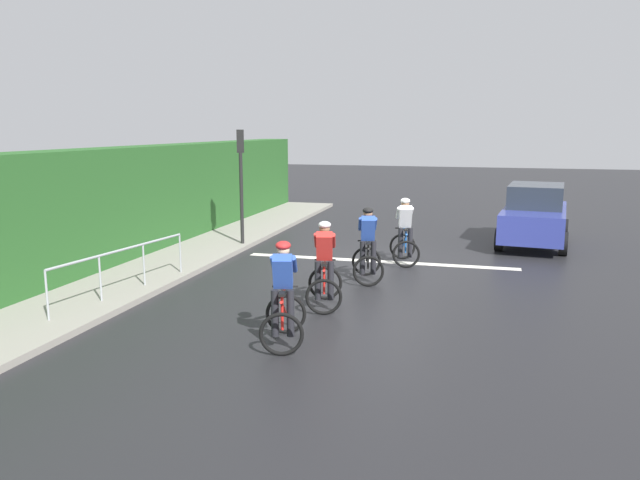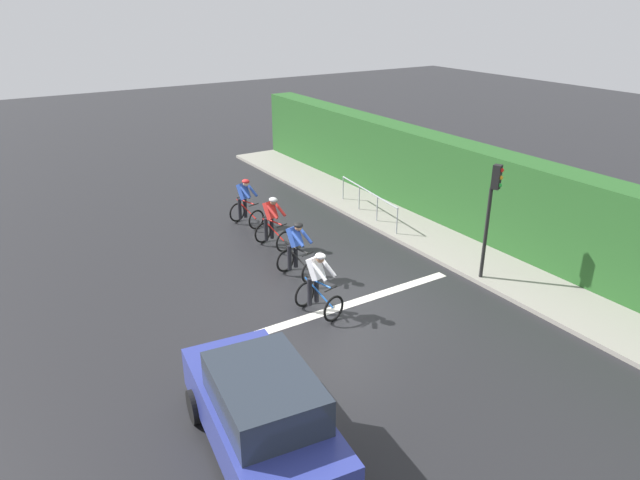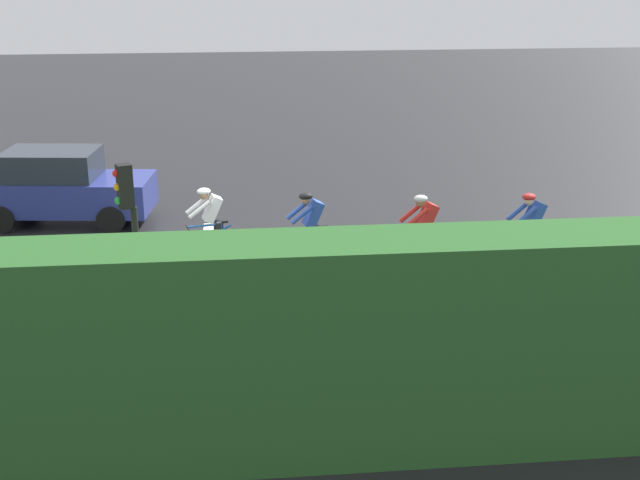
% 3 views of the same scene
% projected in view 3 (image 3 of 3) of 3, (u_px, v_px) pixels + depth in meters
% --- Properties ---
extents(ground_plane, '(80.00, 80.00, 0.00)m').
position_uv_depth(ground_plane, '(214.00, 276.00, 16.99)').
color(ground_plane, black).
extents(sidewalk_kerb, '(2.80, 25.53, 0.12)m').
position_uv_depth(sidewalk_kerb, '(348.00, 399.00, 12.21)').
color(sidewalk_kerb, gray).
rests_on(sidewalk_kerb, ground).
extents(stone_wall_low, '(0.44, 25.53, 0.68)m').
position_uv_depth(stone_wall_low, '(357.00, 414.00, 11.27)').
color(stone_wall_low, tan).
rests_on(stone_wall_low, ground).
extents(hedge_wall, '(1.10, 25.53, 2.90)m').
position_uv_depth(hedge_wall, '(362.00, 348.00, 10.63)').
color(hedge_wall, '#265623').
rests_on(hedge_wall, ground).
extents(road_marking_stop_line, '(7.00, 0.30, 0.01)m').
position_uv_depth(road_marking_stop_line, '(207.00, 276.00, 16.97)').
color(road_marking_stop_line, silver).
rests_on(road_marking_stop_line, ground).
extents(cyclist_lead, '(0.93, 1.22, 1.66)m').
position_uv_depth(cyclist_lead, '(530.00, 234.00, 16.97)').
color(cyclist_lead, black).
rests_on(cyclist_lead, ground).
extents(cyclist_second, '(0.91, 1.21, 1.66)m').
position_uv_depth(cyclist_second, '(423.00, 236.00, 16.85)').
color(cyclist_second, black).
rests_on(cyclist_second, ground).
extents(cyclist_mid, '(0.91, 1.21, 1.66)m').
position_uv_depth(cyclist_mid, '(310.00, 234.00, 17.01)').
color(cyclist_mid, black).
rests_on(cyclist_mid, ground).
extents(cyclist_fourth, '(0.90, 1.20, 1.66)m').
position_uv_depth(cyclist_fourth, '(210.00, 228.00, 17.35)').
color(cyclist_fourth, black).
rests_on(cyclist_fourth, ground).
extents(car_navy, '(2.24, 4.27, 1.76)m').
position_uv_depth(car_navy, '(62.00, 187.00, 20.10)').
color(car_navy, navy).
rests_on(car_navy, ground).
extents(traffic_light_near_crossing, '(0.26, 0.30, 3.34)m').
position_uv_depth(traffic_light_near_crossing, '(132.00, 239.00, 12.28)').
color(traffic_light_near_crossing, black).
rests_on(traffic_light_near_crossing, ground).
extents(pedestrian_railing_kerbside, '(0.55, 3.88, 1.03)m').
position_uv_depth(pedestrian_railing_kerbside, '(509.00, 319.00, 13.07)').
color(pedestrian_railing_kerbside, '#999EA3').
rests_on(pedestrian_railing_kerbside, ground).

